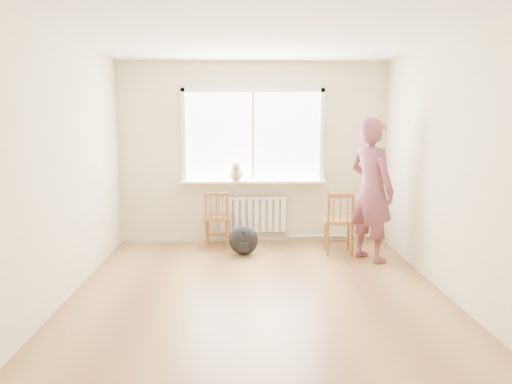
{
  "coord_description": "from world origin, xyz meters",
  "views": [
    {
      "loc": [
        -0.19,
        -5.24,
        1.86
      ],
      "look_at": [
        0.01,
        1.2,
        0.91
      ],
      "focal_mm": 35.0,
      "sensor_mm": 36.0,
      "label": 1
    }
  ],
  "objects": [
    {
      "name": "radiator",
      "position": [
        0.0,
        2.16,
        0.44
      ],
      "size": [
        1.0,
        0.12,
        0.55
      ],
      "color": "white",
      "rests_on": "back_wall"
    },
    {
      "name": "heating_pipe",
      "position": [
        1.25,
        2.19,
        0.08
      ],
      "size": [
        1.4,
        0.04,
        0.04
      ],
      "primitive_type": "cylinder",
      "rotation": [
        0.0,
        1.57,
        0.0
      ],
      "color": "silver",
      "rests_on": "back_wall"
    },
    {
      "name": "floor",
      "position": [
        0.0,
        0.0,
        0.0
      ],
      "size": [
        4.5,
        4.5,
        0.0
      ],
      "primitive_type": "plane",
      "color": "#A07441",
      "rests_on": "ground"
    },
    {
      "name": "chair_left",
      "position": [
        -0.53,
        1.88,
        0.42
      ],
      "size": [
        0.41,
        0.39,
        0.83
      ],
      "rotation": [
        0.0,
        0.0,
        3.13
      ],
      "color": "#975F2B",
      "rests_on": "floor"
    },
    {
      "name": "ceiling",
      "position": [
        0.0,
        0.0,
        2.7
      ],
      "size": [
        4.5,
        4.5,
        0.0
      ],
      "primitive_type": "plane",
      "rotation": [
        3.14,
        0.0,
        0.0
      ],
      "color": "white",
      "rests_on": "back_wall"
    },
    {
      "name": "person",
      "position": [
        1.52,
        1.16,
        0.94
      ],
      "size": [
        0.75,
        0.82,
        1.87
      ],
      "primitive_type": "imported",
      "rotation": [
        0.0,
        0.0,
        2.15
      ],
      "color": "#BB3E5F",
      "rests_on": "floor"
    },
    {
      "name": "backpack",
      "position": [
        -0.15,
        1.46,
        0.2
      ],
      "size": [
        0.46,
        0.39,
        0.4
      ],
      "primitive_type": "ellipsoid",
      "rotation": [
        0.0,
        0.0,
        -0.27
      ],
      "color": "black",
      "rests_on": "floor"
    },
    {
      "name": "windowsill",
      "position": [
        0.0,
        2.14,
        0.93
      ],
      "size": [
        2.15,
        0.22,
        0.04
      ],
      "primitive_type": "cube",
      "color": "white",
      "rests_on": "back_wall"
    },
    {
      "name": "cat",
      "position": [
        -0.25,
        2.05,
        1.07
      ],
      "size": [
        0.21,
        0.46,
        0.31
      ],
      "rotation": [
        0.0,
        0.0,
        -0.03
      ],
      "color": "beige",
      "rests_on": "windowsill"
    },
    {
      "name": "back_wall",
      "position": [
        0.0,
        2.25,
        1.35
      ],
      "size": [
        4.0,
        0.01,
        2.7
      ],
      "primitive_type": "cube",
      "color": "beige",
      "rests_on": "ground"
    },
    {
      "name": "window",
      "position": [
        0.0,
        2.22,
        1.66
      ],
      "size": [
        2.12,
        0.05,
        1.42
      ],
      "color": "white",
      "rests_on": "back_wall"
    },
    {
      "name": "baseboard",
      "position": [
        0.0,
        2.23,
        0.04
      ],
      "size": [
        4.0,
        0.03,
        0.08
      ],
      "primitive_type": "cube",
      "color": "beige",
      "rests_on": "ground"
    },
    {
      "name": "chair_right",
      "position": [
        1.17,
        1.46,
        0.44
      ],
      "size": [
        0.46,
        0.44,
        0.87
      ],
      "rotation": [
        0.0,
        0.0,
        3.07
      ],
      "color": "#975F2B",
      "rests_on": "floor"
    }
  ]
}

